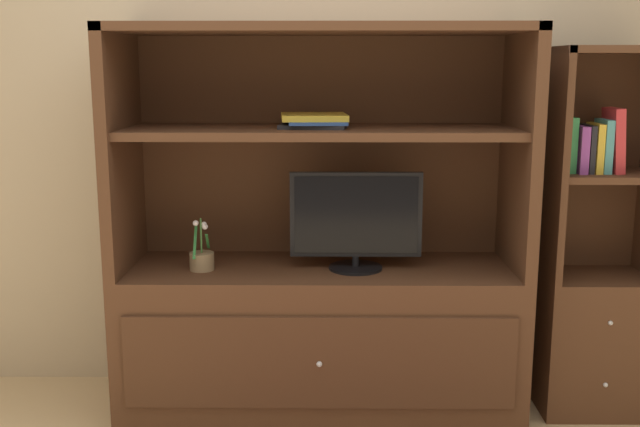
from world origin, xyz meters
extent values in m
cube|color=tan|center=(0.00, 0.75, 1.40)|extent=(6.00, 0.10, 2.80)
cube|color=#4C2D1C|center=(0.00, 0.40, 0.33)|extent=(1.76, 0.58, 0.66)
cube|color=#462A19|center=(0.00, 0.10, 0.33)|extent=(1.62, 0.02, 0.39)
sphere|color=silver|center=(0.00, 0.09, 0.33)|extent=(0.02, 0.02, 0.02)
cube|color=#4C2D1C|center=(-0.86, 0.40, 1.18)|extent=(0.05, 0.58, 1.04)
cube|color=#4C2D1C|center=(0.86, 0.40, 1.18)|extent=(0.05, 0.58, 1.04)
cube|color=#4C2D1C|center=(0.00, 0.68, 1.18)|extent=(1.76, 0.02, 1.04)
cube|color=#4C2D1C|center=(0.00, 0.40, 1.68)|extent=(1.76, 0.58, 0.04)
cube|color=#4C2D1C|center=(0.00, 0.40, 1.26)|extent=(1.66, 0.52, 0.04)
cylinder|color=black|center=(0.16, 0.36, 0.66)|extent=(0.23, 0.23, 0.01)
cylinder|color=black|center=(0.16, 0.36, 0.69)|extent=(0.03, 0.03, 0.05)
cube|color=black|center=(0.16, 0.36, 0.90)|extent=(0.57, 0.02, 0.37)
cube|color=black|center=(0.16, 0.35, 0.90)|extent=(0.53, 0.00, 0.33)
cylinder|color=#8C7251|center=(-0.51, 0.34, 0.70)|extent=(0.11, 0.11, 0.08)
cylinder|color=#3D6B33|center=(-0.51, 0.34, 0.81)|extent=(0.01, 0.01, 0.15)
cube|color=#2D7A38|center=(-0.49, 0.35, 0.79)|extent=(0.02, 0.12, 0.09)
cube|color=#2D7A38|center=(-0.54, 0.34, 0.79)|extent=(0.02, 0.11, 0.13)
sphere|color=silver|center=(-0.53, 0.33, 0.87)|extent=(0.02, 0.02, 0.02)
sphere|color=silver|center=(-0.50, 0.34, 0.85)|extent=(0.03, 0.03, 0.03)
sphere|color=silver|center=(-0.50, 0.35, 0.86)|extent=(0.02, 0.02, 0.02)
cube|color=black|center=(-0.03, 0.40, 1.28)|extent=(0.30, 0.29, 0.02)
cube|color=#2D519E|center=(-0.01, 0.41, 1.30)|extent=(0.25, 0.31, 0.01)
cube|color=gold|center=(-0.03, 0.41, 1.32)|extent=(0.30, 0.28, 0.03)
cube|color=#4C2D1C|center=(1.23, 0.40, 0.31)|extent=(0.48, 0.37, 0.62)
sphere|color=silver|center=(1.23, 0.21, 0.47)|extent=(0.02, 0.02, 0.02)
sphere|color=silver|center=(1.23, 0.21, 0.19)|extent=(0.02, 0.02, 0.02)
cube|color=#4C2D1C|center=(1.00, 0.40, 1.12)|extent=(0.03, 0.37, 0.99)
cube|color=#4C2D1C|center=(1.23, 0.58, 1.12)|extent=(0.48, 0.02, 0.99)
cube|color=#4C2D1C|center=(1.23, 0.40, 1.07)|extent=(0.42, 0.33, 0.03)
cube|color=#4C2D1C|center=(1.23, 0.40, 1.60)|extent=(0.48, 0.37, 0.03)
cube|color=#338C4C|center=(1.07, 0.40, 1.20)|extent=(0.03, 0.13, 0.24)
cube|color=purple|center=(1.11, 0.40, 1.18)|extent=(0.04, 0.18, 0.20)
cube|color=black|center=(1.14, 0.40, 1.18)|extent=(0.02, 0.16, 0.20)
cube|color=gold|center=(1.18, 0.40, 1.19)|extent=(0.03, 0.17, 0.21)
cube|color=teal|center=(1.21, 0.40, 1.20)|extent=(0.03, 0.16, 0.23)
cube|color=red|center=(1.25, 0.40, 1.22)|extent=(0.06, 0.17, 0.28)
camera|label=1|loc=(0.03, -2.82, 1.54)|focal=42.17mm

